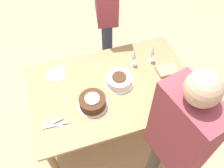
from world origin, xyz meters
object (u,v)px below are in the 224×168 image
at_px(cake_center_white, 119,80).
at_px(person_cutting, 177,140).
at_px(cake_front_chocolate, 93,102).
at_px(wine_glass_far, 153,51).
at_px(wine_glass_near, 134,54).

xyz_separation_m(cake_center_white, person_cutting, (0.14, -0.80, 0.27)).
xyz_separation_m(cake_center_white, cake_front_chocolate, (-0.30, -0.16, 0.01)).
relative_size(cake_center_white, person_cutting, 0.16).
height_order(cake_front_chocolate, person_cutting, person_cutting).
bearing_deg(wine_glass_far, cake_front_chocolate, -154.96).
distance_m(wine_glass_near, wine_glass_far, 0.19).
height_order(wine_glass_far, person_cutting, person_cutting).
height_order(cake_front_chocolate, wine_glass_far, wine_glass_far).
distance_m(cake_center_white, wine_glass_far, 0.44).
bearing_deg(wine_glass_near, cake_front_chocolate, -146.63).
bearing_deg(wine_glass_far, cake_center_white, -157.51).
bearing_deg(cake_front_chocolate, wine_glass_near, 33.37).
distance_m(cake_center_white, wine_glass_near, 0.29).
relative_size(wine_glass_near, person_cutting, 0.12).
bearing_deg(wine_glass_far, person_cutting, -105.24).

